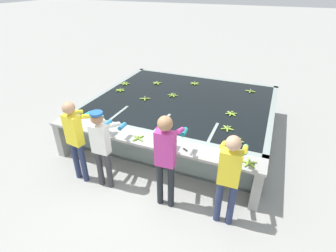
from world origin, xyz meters
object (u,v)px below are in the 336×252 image
worker_2 (166,154)px  banana_bunch_floating_5 (250,91)px  banana_bunch_floating_3 (173,95)px  banana_bunch_floating_9 (195,83)px  banana_bunch_ledge_2 (75,125)px  banana_bunch_floating_0 (120,90)px  banana_bunch_floating_1 (237,141)px  banana_bunch_ledge_0 (138,138)px  knife_0 (188,152)px  banana_bunch_floating_4 (227,128)px  banana_bunch_floating_2 (125,84)px  banana_bunch_floating_6 (157,83)px  banana_bunch_floating_8 (145,98)px  banana_bunch_ledge_1 (249,163)px  worker_1 (102,143)px  banana_bunch_floating_7 (231,114)px  worker_3 (229,173)px  worker_0 (76,135)px

worker_2 → banana_bunch_floating_5: 3.89m
banana_bunch_floating_3 → banana_bunch_floating_9: (0.26, 1.05, 0.00)m
banana_bunch_floating_9 → banana_bunch_ledge_2: 3.64m
banana_bunch_floating_0 → banana_bunch_floating_1: (3.36, -1.35, 0.00)m
banana_bunch_ledge_0 → knife_0: size_ratio=0.85×
banana_bunch_floating_4 → banana_bunch_floating_2: bearing=155.9°
banana_bunch_floating_6 → worker_2: bearing=-63.2°
banana_bunch_floating_8 → banana_bunch_ledge_1: (2.78, -1.71, 0.00)m
worker_1 → worker_2: (1.25, -0.01, 0.11)m
banana_bunch_floating_4 → banana_bunch_ledge_2: banana_bunch_ledge_2 is taller
banana_bunch_floating_7 → banana_bunch_floating_3: bearing=163.5°
banana_bunch_floating_1 → banana_bunch_floating_4: same height
banana_bunch_floating_3 → banana_bunch_ledge_0: (0.17, -2.20, 0.00)m
worker_3 → worker_2: bearing=-179.3°
banana_bunch_floating_1 → banana_bunch_floating_9: 3.10m
banana_bunch_floating_4 → banana_bunch_floating_7: same height
banana_bunch_floating_2 → banana_bunch_floating_7: size_ratio=1.00×
banana_bunch_floating_5 → knife_0: size_ratio=0.89×
worker_0 → banana_bunch_floating_5: worker_0 is taller
banana_bunch_floating_6 → banana_bunch_floating_7: size_ratio=0.98×
banana_bunch_floating_3 → banana_bunch_floating_7: bearing=-16.5°
banana_bunch_floating_7 → banana_bunch_ledge_1: (0.61, -1.70, 0.00)m
banana_bunch_floating_0 → banana_bunch_floating_6: bearing=52.1°
banana_bunch_floating_2 → banana_bunch_floating_9: 2.00m
banana_bunch_floating_5 → banana_bunch_floating_7: same height
knife_0 → banana_bunch_ledge_2: bearing=179.8°
banana_bunch_floating_4 → banana_bunch_floating_0: bearing=162.8°
banana_bunch_floating_1 → banana_bunch_floating_9: same height
banana_bunch_floating_0 → banana_bunch_ledge_0: 2.56m
banana_bunch_floating_1 → banana_bunch_ledge_1: 0.68m
banana_bunch_floating_1 → banana_bunch_floating_8: same height
banana_bunch_floating_0 → banana_bunch_floating_7: size_ratio=0.99×
banana_bunch_floating_3 → banana_bunch_ledge_2: bearing=-120.1°
banana_bunch_floating_1 → knife_0: (-0.73, -0.67, -0.01)m
banana_bunch_floating_6 → banana_bunch_floating_5: bearing=8.6°
banana_bunch_floating_4 → banana_bunch_floating_8: bearing=162.3°
banana_bunch_ledge_1 → banana_bunch_ledge_2: 3.51m
banana_bunch_floating_0 → banana_bunch_floating_6: 1.12m
banana_bunch_floating_8 → knife_0: bearing=-45.6°
banana_bunch_ledge_0 → knife_0: 1.01m
banana_bunch_floating_6 → banana_bunch_floating_7: 2.62m
banana_bunch_floating_5 → banana_bunch_ledge_2: bearing=-133.4°
banana_bunch_floating_0 → banana_bunch_floating_2: same height
worker_1 → banana_bunch_floating_7: worker_1 is taller
banana_bunch_floating_8 → banana_bunch_ledge_0: size_ratio=0.99×
banana_bunch_floating_1 → banana_bunch_floating_7: bearing=105.6°
banana_bunch_floating_9 → banana_bunch_floating_0: bearing=-143.4°
banana_bunch_floating_3 → banana_bunch_floating_5: size_ratio=1.00×
banana_bunch_floating_6 → banana_bunch_floating_8: bearing=-80.5°
banana_bunch_floating_4 → worker_0: bearing=-148.0°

